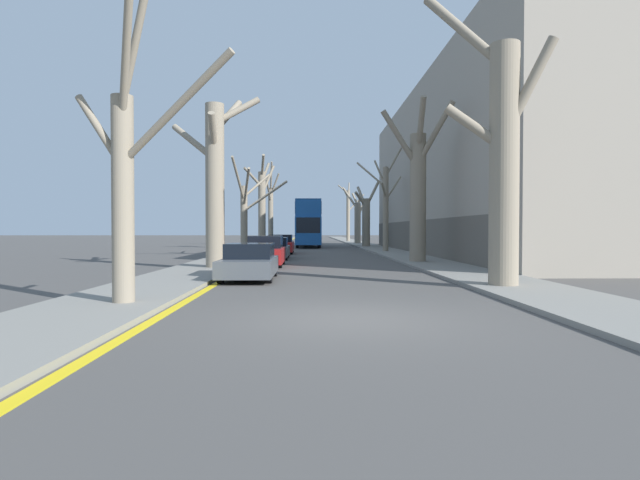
{
  "coord_description": "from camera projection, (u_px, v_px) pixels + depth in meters",
  "views": [
    {
      "loc": [
        -0.78,
        -9.77,
        1.76
      ],
      "look_at": [
        0.21,
        35.84,
        0.82
      ],
      "focal_mm": 28.0,
      "sensor_mm": 36.0,
      "label": 1
    }
  ],
  "objects": [
    {
      "name": "parked_car_2",
      "position": [
        274.0,
        248.0,
        30.22
      ],
      "size": [
        1.74,
        4.5,
        1.29
      ],
      "color": "#4C5156",
      "rests_on": "ground"
    },
    {
      "name": "street_tree_right_2",
      "position": [
        385.0,
        203.0,
        38.56
      ],
      "size": [
        3.73,
        3.77,
        8.02
      ],
      "color": "gray",
      "rests_on": "ground"
    },
    {
      "name": "street_tree_left_4",
      "position": [
        271.0,
        212.0,
        56.25
      ],
      "size": [
        1.48,
        2.76,
        9.25
      ],
      "color": "gray",
      "rests_on": "ground"
    },
    {
      "name": "parked_car_3",
      "position": [
        281.0,
        245.0,
        36.78
      ],
      "size": [
        1.87,
        4.25,
        1.4
      ],
      "color": "maroon",
      "rests_on": "ground"
    },
    {
      "name": "street_tree_right_1",
      "position": [
        418.0,
        189.0,
        25.85
      ],
      "size": [
        3.58,
        2.35,
        8.34
      ],
      "color": "gray",
      "rests_on": "ground"
    },
    {
      "name": "sidewalk_right",
      "position": [
        361.0,
        244.0,
        59.91
      ],
      "size": [
        2.9,
        120.0,
        0.12
      ],
      "primitive_type": "cube",
      "color": "gray",
      "rests_on": "ground"
    },
    {
      "name": "street_tree_left_0",
      "position": [
        126.0,
        179.0,
        11.16
      ],
      "size": [
        3.86,
        1.74,
        6.7
      ],
      "color": "gray",
      "rests_on": "ground"
    },
    {
      "name": "street_tree_left_3",
      "position": [
        262.0,
        205.0,
        45.51
      ],
      "size": [
        2.63,
        3.33,
        8.41
      ],
      "color": "gray",
      "rests_on": "ground"
    },
    {
      "name": "street_tree_right_0",
      "position": [
        502.0,
        155.0,
        14.77
      ],
      "size": [
        3.48,
        2.44,
        9.24
      ],
      "color": "gray",
      "rests_on": "ground"
    },
    {
      "name": "kerb_line_stripe",
      "position": [
        284.0,
        244.0,
        59.72
      ],
      "size": [
        0.24,
        120.0,
        0.01
      ],
      "primitive_type": "cube",
      "color": "yellow",
      "rests_on": "ground"
    },
    {
      "name": "parked_car_1",
      "position": [
        266.0,
        252.0,
        24.12
      ],
      "size": [
        1.75,
        3.98,
        1.46
      ],
      "color": "maroon",
      "rests_on": "ground"
    },
    {
      "name": "sidewalk_left",
      "position": [
        270.0,
        244.0,
        59.68
      ],
      "size": [
        2.9,
        120.0,
        0.12
      ],
      "primitive_type": "cube",
      "color": "gray",
      "rests_on": "ground"
    },
    {
      "name": "street_tree_right_5",
      "position": [
        348.0,
        213.0,
        72.72
      ],
      "size": [
        3.95,
        2.18,
        8.81
      ],
      "color": "gray",
      "rests_on": "ground"
    },
    {
      "name": "street_tree_left_2",
      "position": [
        246.0,
        212.0,
        33.11
      ],
      "size": [
        3.35,
        4.67,
        6.31
      ],
      "color": "gray",
      "rests_on": "ground"
    },
    {
      "name": "ground_plane",
      "position": [
        349.0,
        319.0,
        9.82
      ],
      "size": [
        300.0,
        300.0,
        0.0
      ],
      "primitive_type": "plane",
      "color": "#4C4947"
    },
    {
      "name": "double_decker_bus",
      "position": [
        308.0,
        221.0,
        51.55
      ],
      "size": [
        2.49,
        11.99,
        4.64
      ],
      "color": "#19519E",
      "rests_on": "ground"
    },
    {
      "name": "parked_car_0",
      "position": [
        249.0,
        262.0,
        17.63
      ],
      "size": [
        1.8,
        4.09,
        1.27
      ],
      "color": "#4C5156",
      "rests_on": "ground"
    },
    {
      "name": "street_tree_left_1",
      "position": [
        215.0,
        178.0,
        21.91
      ],
      "size": [
        4.32,
        3.49,
        7.92
      ],
      "color": "gray",
      "rests_on": "ground"
    },
    {
      "name": "street_tree_right_3",
      "position": [
        366.0,
        219.0,
        49.83
      ],
      "size": [
        2.83,
        2.77,
        6.75
      ],
      "color": "gray",
      "rests_on": "ground"
    },
    {
      "name": "building_facade_right",
      "position": [
        483.0,
        171.0,
        36.21
      ],
      "size": [
        10.08,
        36.62,
        12.09
      ],
      "color": "#9E9384",
      "rests_on": "ground"
    },
    {
      "name": "street_tree_right_4",
      "position": [
        357.0,
        219.0,
        60.71
      ],
      "size": [
        2.94,
        3.33,
        6.91
      ],
      "color": "gray",
      "rests_on": "ground"
    }
  ]
}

